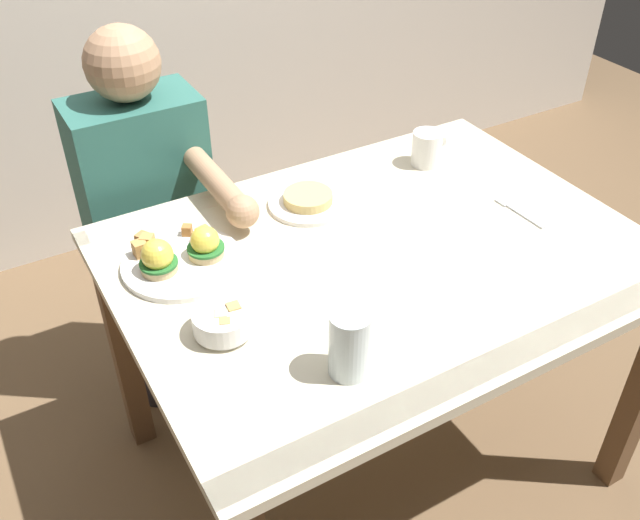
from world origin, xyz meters
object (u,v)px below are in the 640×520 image
(fruit_bowl, at_px, (223,321))
(diner_person, at_px, (151,205))
(dining_table, at_px, (380,288))
(fork, at_px, (517,211))
(eggs_benedict_plate, at_px, (180,256))
(coffee_mug, at_px, (427,147))
(side_plate, at_px, (308,201))
(water_glass_near, at_px, (350,346))

(fruit_bowl, relative_size, diner_person, 0.11)
(dining_table, relative_size, fruit_bowl, 10.00)
(fruit_bowl, distance_m, fork, 0.81)
(eggs_benedict_plate, height_order, coffee_mug, coffee_mug)
(side_plate, height_order, diner_person, diner_person)
(water_glass_near, xyz_separation_m, side_plate, (0.21, 0.53, -0.05))
(coffee_mug, xyz_separation_m, water_glass_near, (-0.60, -0.56, 0.01))
(fruit_bowl, bearing_deg, water_glass_near, -52.87)
(eggs_benedict_plate, bearing_deg, diner_person, 81.65)
(coffee_mug, distance_m, water_glass_near, 0.82)
(eggs_benedict_plate, xyz_separation_m, side_plate, (0.37, 0.07, -0.01))
(eggs_benedict_plate, bearing_deg, water_glass_near, -71.39)
(dining_table, xyz_separation_m, side_plate, (-0.05, 0.26, 0.12))
(diner_person, bearing_deg, side_plate, -48.31)
(fruit_bowl, distance_m, side_plate, 0.49)
(coffee_mug, bearing_deg, eggs_benedict_plate, -172.54)
(diner_person, bearing_deg, water_glass_near, -83.90)
(fruit_bowl, distance_m, diner_person, 0.68)
(water_glass_near, bearing_deg, fork, 21.14)
(diner_person, bearing_deg, fruit_bowl, -95.70)
(fruit_bowl, bearing_deg, eggs_benedict_plate, 88.80)
(water_glass_near, bearing_deg, side_plate, 68.36)
(coffee_mug, relative_size, water_glass_near, 0.80)
(eggs_benedict_plate, relative_size, side_plate, 1.35)
(water_glass_near, bearing_deg, eggs_benedict_plate, 108.61)
(dining_table, height_order, eggs_benedict_plate, eggs_benedict_plate)
(fork, bearing_deg, side_plate, 146.94)
(coffee_mug, bearing_deg, fruit_bowl, -155.38)
(coffee_mug, bearing_deg, diner_person, 155.26)
(fruit_bowl, distance_m, coffee_mug, 0.83)
(coffee_mug, bearing_deg, side_plate, -176.35)
(fork, height_order, side_plate, side_plate)
(fruit_bowl, xyz_separation_m, side_plate, (0.37, 0.32, -0.02))
(fruit_bowl, relative_size, water_glass_near, 0.86)
(side_plate, bearing_deg, fork, -33.06)
(dining_table, height_order, fork, fork)
(coffee_mug, distance_m, fork, 0.32)
(dining_table, distance_m, side_plate, 0.29)
(coffee_mug, relative_size, side_plate, 0.56)
(coffee_mug, height_order, side_plate, coffee_mug)
(eggs_benedict_plate, distance_m, coffee_mug, 0.76)
(eggs_benedict_plate, relative_size, fork, 1.73)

